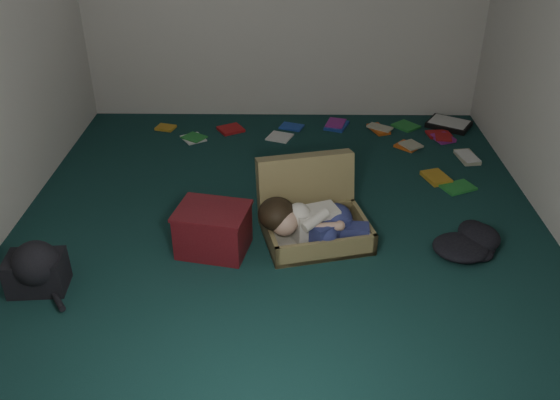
{
  "coord_description": "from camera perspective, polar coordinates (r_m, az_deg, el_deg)",
  "views": [
    {
      "loc": [
        0.05,
        -3.68,
        2.43
      ],
      "look_at": [
        0.0,
        -0.15,
        0.35
      ],
      "focal_mm": 38.0,
      "sensor_mm": 36.0,
      "label": 1
    }
  ],
  "objects": [
    {
      "name": "wall_front",
      "position": [
        1.82,
        -0.89,
        -7.84
      ],
      "size": [
        4.5,
        0.0,
        4.5
      ],
      "primitive_type": "plane",
      "rotation": [
        -1.57,
        0.0,
        0.0
      ],
      "color": "white",
      "rests_on": "ground"
    },
    {
      "name": "person",
      "position": [
        4.14,
        3.1,
        -2.07
      ],
      "size": [
        0.81,
        0.4,
        0.33
      ],
      "rotation": [
        0.0,
        0.0,
        0.23
      ],
      "color": "silver",
      "rests_on": "suitcase"
    },
    {
      "name": "clothing_pile",
      "position": [
        4.39,
        18.4,
        -3.81
      ],
      "size": [
        0.46,
        0.4,
        0.13
      ],
      "primitive_type": null,
      "rotation": [
        0.0,
        0.0,
        0.17
      ],
      "color": "black",
      "rests_on": "floor"
    },
    {
      "name": "backpack",
      "position": [
        4.08,
        -22.39,
        -6.38
      ],
      "size": [
        0.47,
        0.39,
        0.27
      ],
      "primitive_type": null,
      "rotation": [
        0.0,
        0.0,
        0.08
      ],
      "color": "black",
      "rests_on": "floor"
    },
    {
      "name": "maroon_bin",
      "position": [
        4.13,
        -6.45,
        -2.86
      ],
      "size": [
        0.55,
        0.47,
        0.33
      ],
      "rotation": [
        0.0,
        0.0,
        -0.21
      ],
      "color": "#5A1218",
      "rests_on": "floor"
    },
    {
      "name": "paper_tray",
      "position": [
        6.34,
        15.94,
        7.05
      ],
      "size": [
        0.51,
        0.47,
        0.06
      ],
      "rotation": [
        0.0,
        0.0,
        -0.54
      ],
      "color": "black",
      "rests_on": "floor"
    },
    {
      "name": "floor",
      "position": [
        4.41,
        0.03,
        -2.93
      ],
      "size": [
        4.5,
        4.5,
        0.0
      ],
      "primitive_type": "plane",
      "color": "#123533",
      "rests_on": "ground"
    },
    {
      "name": "suitcase",
      "position": [
        4.32,
        3.08,
        -1.21
      ],
      "size": [
        0.87,
        0.85,
        0.53
      ],
      "rotation": [
        0.0,
        0.0,
        0.23
      ],
      "color": "olive",
      "rests_on": "floor"
    },
    {
      "name": "book_scatter",
      "position": [
        5.81,
        6.67,
        5.72
      ],
      "size": [
        3.1,
        1.55,
        0.02
      ],
      "color": "gold",
      "rests_on": "floor"
    }
  ]
}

